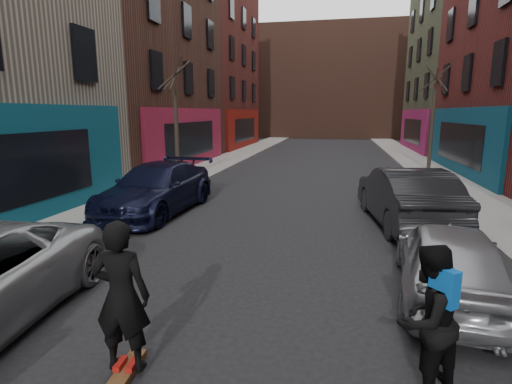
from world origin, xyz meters
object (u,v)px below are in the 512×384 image
at_px(parked_left_end, 156,188).
at_px(skateboarder, 122,296).
at_px(tree_right_far, 434,107).
at_px(skateboard, 127,370).
at_px(pedestrian, 427,319).
at_px(parked_right_far, 448,260).
at_px(parked_right_end, 406,196).
at_px(tree_left_far, 176,110).

xyz_separation_m(parked_left_end, skateboarder, (3.30, -7.88, 0.26)).
bearing_deg(tree_right_far, skateboard, -110.99).
xyz_separation_m(skateboard, pedestrian, (3.59, 0.44, 0.87)).
distance_m(parked_left_end, parked_right_far, 9.13).
xyz_separation_m(tree_right_far, parked_left_end, (-10.80, -11.66, -2.73)).
height_order(parked_right_far, skateboard, parked_right_far).
height_order(parked_left_end, parked_right_end, parked_right_end).
xyz_separation_m(parked_right_end, skateboard, (-4.50, -7.96, -0.80)).
bearing_deg(parked_right_end, tree_right_far, -112.52).
bearing_deg(parked_right_end, parked_left_end, -7.42).
xyz_separation_m(tree_left_far, pedestrian, (8.49, -13.10, -2.46)).
bearing_deg(tree_right_far, parked_right_far, -100.36).
bearing_deg(parked_left_end, skateboarder, -64.47).
distance_m(parked_left_end, skateboarder, 8.55).
xyz_separation_m(parked_left_end, skateboard, (3.30, -7.88, -0.75)).
relative_size(parked_right_end, skateboarder, 2.70).
height_order(tree_left_far, tree_right_far, tree_right_far).
bearing_deg(parked_right_end, skateboard, 52.53).
height_order(parked_left_end, skateboard, parked_left_end).
bearing_deg(parked_left_end, pedestrian, -44.41).
distance_m(skateboard, pedestrian, 3.72).
height_order(tree_right_far, parked_left_end, tree_right_far).
bearing_deg(skateboard, parked_right_far, 29.06).
relative_size(skateboarder, pedestrian, 1.06).
distance_m(parked_right_end, pedestrian, 7.57).
height_order(tree_right_far, parked_right_far, tree_right_far).
relative_size(parked_left_end, parked_right_far, 1.34).
distance_m(parked_left_end, parked_right_end, 7.80).
height_order(tree_right_far, skateboard, tree_right_far).
relative_size(skateboard, pedestrian, 0.44).
bearing_deg(skateboarder, skateboard, 180.00).
relative_size(parked_right_far, parked_right_end, 0.80).
xyz_separation_m(parked_right_far, skateboarder, (-4.50, -3.14, 0.36)).
height_order(skateboarder, pedestrian, skateboarder).
bearing_deg(skateboarder, tree_left_far, -75.91).
distance_m(parked_left_end, pedestrian, 10.14).
height_order(tree_left_far, parked_right_end, tree_left_far).
relative_size(tree_left_far, parked_right_far, 1.58).
bearing_deg(tree_right_far, parked_left_end, -132.81).
distance_m(tree_left_far, tree_right_far, 13.78).
bearing_deg(skateboard, tree_right_far, 63.19).
bearing_deg(parked_left_end, skateboard, -64.47).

